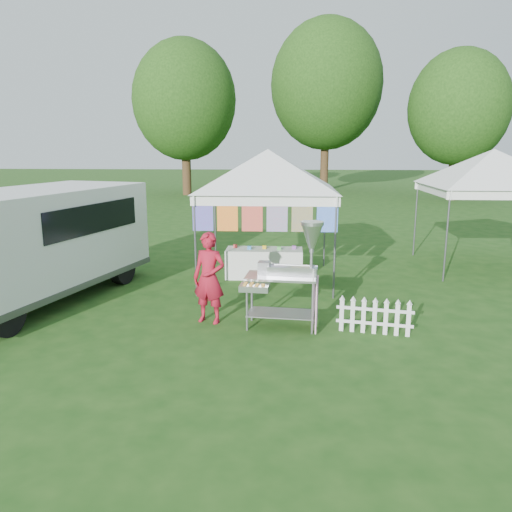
{
  "coord_description": "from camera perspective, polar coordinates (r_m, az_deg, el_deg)",
  "views": [
    {
      "loc": [
        0.46,
        -7.84,
        3.06
      ],
      "look_at": [
        -0.11,
        1.04,
        1.1
      ],
      "focal_mm": 35.0,
      "sensor_mm": 36.0,
      "label": 1
    }
  ],
  "objects": [
    {
      "name": "tree_left",
      "position": [
        32.6,
        -8.17,
        17.2
      ],
      "size": [
        6.4,
        6.4,
        9.53
      ],
      "color": "#3C2215",
      "rests_on": "ground"
    },
    {
      "name": "tree_right",
      "position": [
        31.4,
        22.16,
        15.43
      ],
      "size": [
        5.6,
        5.6,
        8.42
      ],
      "color": "#3C2215",
      "rests_on": "ground"
    },
    {
      "name": "display_table",
      "position": [
        11.86,
        0.95,
        -0.82
      ],
      "size": [
        1.8,
        0.7,
        0.69
      ],
      "primitive_type": "cube",
      "color": "white",
      "rests_on": "ground"
    },
    {
      "name": "canopy_main",
      "position": [
        11.34,
        1.36,
        12.06
      ],
      "size": [
        4.24,
        4.24,
        3.45
      ],
      "color": "#59595E",
      "rests_on": "ground"
    },
    {
      "name": "ground",
      "position": [
        8.43,
        0.28,
        -8.87
      ],
      "size": [
        120.0,
        120.0,
        0.0
      ],
      "primitive_type": "plane",
      "color": "#1B4614",
      "rests_on": "ground"
    },
    {
      "name": "picket_fence",
      "position": [
        8.55,
        13.39,
        -6.84
      ],
      "size": [
        1.24,
        0.26,
        0.56
      ],
      "rotation": [
        0.0,
        0.0,
        -0.19
      ],
      "color": "white",
      "rests_on": "ground"
    },
    {
      "name": "canopy_right",
      "position": [
        13.79,
        25.58,
        10.96
      ],
      "size": [
        4.24,
        4.24,
        3.45
      ],
      "color": "#59595E",
      "rests_on": "ground"
    },
    {
      "name": "cargo_van",
      "position": [
        10.89,
        -23.9,
        1.53
      ],
      "size": [
        3.46,
        5.73,
        2.23
      ],
      "rotation": [
        0.0,
        0.0,
        -0.26
      ],
      "color": "white",
      "rests_on": "ground"
    },
    {
      "name": "donut_cart",
      "position": [
        8.39,
        4.24,
        -1.2
      ],
      "size": [
        1.39,
        0.86,
        1.85
      ],
      "rotation": [
        0.0,
        0.0,
        -0.09
      ],
      "color": "gray",
      "rests_on": "ground"
    },
    {
      "name": "tree_mid",
      "position": [
        36.16,
        8.08,
        18.79
      ],
      "size": [
        7.6,
        7.6,
        11.52
      ],
      "color": "#3C2215",
      "rests_on": "ground"
    },
    {
      "name": "vendor",
      "position": [
        8.77,
        -5.38,
        -2.51
      ],
      "size": [
        0.67,
        0.53,
        1.61
      ],
      "primitive_type": "imported",
      "rotation": [
        0.0,
        0.0,
        -0.28
      ],
      "color": "maroon",
      "rests_on": "ground"
    }
  ]
}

